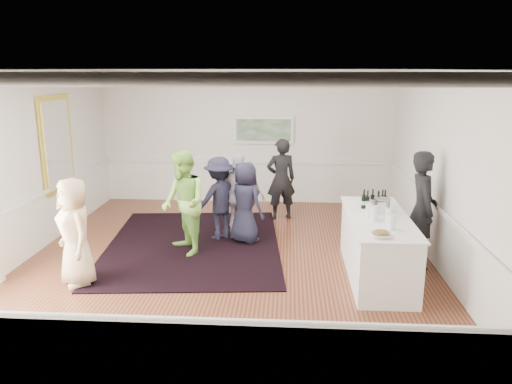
# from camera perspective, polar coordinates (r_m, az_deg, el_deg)

# --- Properties ---
(floor) EXTENTS (8.00, 8.00, 0.00)m
(floor) POSITION_cam_1_polar(r_m,az_deg,el_deg) (8.66, -3.21, -7.85)
(floor) COLOR brown
(floor) RESTS_ON ground
(ceiling) EXTENTS (7.00, 8.00, 0.02)m
(ceiling) POSITION_cam_1_polar(r_m,az_deg,el_deg) (8.04, -3.53, 13.83)
(ceiling) COLOR white
(ceiling) RESTS_ON wall_back
(wall_left) EXTENTS (0.02, 8.00, 3.20)m
(wall_left) POSITION_cam_1_polar(r_m,az_deg,el_deg) (9.31, -25.30, 2.62)
(wall_left) COLOR white
(wall_left) RESTS_ON floor
(wall_right) EXTENTS (0.02, 8.00, 3.20)m
(wall_right) POSITION_cam_1_polar(r_m,az_deg,el_deg) (8.51, 20.73, 2.12)
(wall_right) COLOR white
(wall_right) RESTS_ON floor
(wall_back) EXTENTS (7.00, 0.02, 3.20)m
(wall_back) POSITION_cam_1_polar(r_m,az_deg,el_deg) (12.13, -1.04, 6.31)
(wall_back) COLOR white
(wall_back) RESTS_ON floor
(wall_front) EXTENTS (7.00, 0.02, 3.20)m
(wall_front) POSITION_cam_1_polar(r_m,az_deg,el_deg) (4.41, -9.80, -7.73)
(wall_front) COLOR white
(wall_front) RESTS_ON floor
(wainscoting) EXTENTS (7.00, 8.00, 1.00)m
(wainscoting) POSITION_cam_1_polar(r_m,az_deg,el_deg) (8.49, -3.26, -4.71)
(wainscoting) COLOR white
(wainscoting) RESTS_ON floor
(mirror) EXTENTS (0.05, 1.25, 1.85)m
(mirror) POSITION_cam_1_polar(r_m,az_deg,el_deg) (10.39, -21.78, 5.14)
(mirror) COLOR yellow
(mirror) RESTS_ON wall_left
(landscape_painting) EXTENTS (1.44, 0.06, 0.66)m
(landscape_painting) POSITION_cam_1_polar(r_m,az_deg,el_deg) (12.03, 0.85, 7.11)
(landscape_painting) COLOR white
(landscape_painting) RESTS_ON wall_back
(area_rug) EXTENTS (3.51, 4.40, 0.02)m
(area_rug) POSITION_cam_1_polar(r_m,az_deg,el_deg) (9.46, -7.14, -5.96)
(area_rug) COLOR black
(area_rug) RESTS_ON floor
(serving_table) EXTENTS (0.93, 2.44, 0.99)m
(serving_table) POSITION_cam_1_polar(r_m,az_deg,el_deg) (8.09, 13.65, -6.07)
(serving_table) COLOR white
(serving_table) RESTS_ON floor
(bartender) EXTENTS (0.47, 0.71, 1.94)m
(bartender) POSITION_cam_1_polar(r_m,az_deg,el_deg) (8.57, 18.45, -1.95)
(bartender) COLOR black
(bartender) RESTS_ON floor
(guest_tan) EXTENTS (0.93, 0.96, 1.66)m
(guest_tan) POSITION_cam_1_polar(r_m,az_deg,el_deg) (7.97, -19.99, -4.32)
(guest_tan) COLOR #CFAF81
(guest_tan) RESTS_ON floor
(guest_green) EXTENTS (1.07, 1.13, 1.85)m
(guest_green) POSITION_cam_1_polar(r_m,az_deg,el_deg) (8.81, -8.27, -1.25)
(guest_green) COLOR #92D856
(guest_green) RESTS_ON floor
(guest_lilac) EXTENTS (1.04, 0.59, 1.66)m
(guest_lilac) POSITION_cam_1_polar(r_m,az_deg,el_deg) (9.53, -1.88, -0.52)
(guest_lilac) COLOR silver
(guest_lilac) RESTS_ON floor
(guest_dark_a) EXTENTS (1.18, 1.10, 1.60)m
(guest_dark_a) POSITION_cam_1_polar(r_m,az_deg,el_deg) (9.53, -4.21, -0.74)
(guest_dark_a) COLOR #1C1C2F
(guest_dark_a) RESTS_ON floor
(guest_dark_b) EXTENTS (0.73, 0.58, 1.76)m
(guest_dark_b) POSITION_cam_1_polar(r_m,az_deg,el_deg) (10.82, 2.88, 1.49)
(guest_dark_b) COLOR black
(guest_dark_b) RESTS_ON floor
(guest_navy) EXTENTS (0.90, 0.84, 1.54)m
(guest_navy) POSITION_cam_1_polar(r_m,az_deg,el_deg) (9.33, -1.21, -1.23)
(guest_navy) COLOR #1C1C2F
(guest_navy) RESTS_ON floor
(wine_bottles) EXTENTS (0.43, 0.24, 0.31)m
(wine_bottles) POSITION_cam_1_polar(r_m,az_deg,el_deg) (8.38, 13.33, -0.73)
(wine_bottles) COLOR black
(wine_bottles) RESTS_ON serving_table
(juice_pitchers) EXTENTS (0.37, 0.68, 0.24)m
(juice_pitchers) POSITION_cam_1_polar(r_m,az_deg,el_deg) (7.60, 14.10, -2.55)
(juice_pitchers) COLOR #5CA53A
(juice_pitchers) RESTS_ON serving_table
(ice_bucket) EXTENTS (0.26, 0.26, 0.25)m
(ice_bucket) POSITION_cam_1_polar(r_m,az_deg,el_deg) (8.08, 14.19, -1.63)
(ice_bucket) COLOR silver
(ice_bucket) RESTS_ON serving_table
(nut_bowl) EXTENTS (0.28, 0.28, 0.07)m
(nut_bowl) POSITION_cam_1_polar(r_m,az_deg,el_deg) (7.00, 14.14, -4.69)
(nut_bowl) COLOR white
(nut_bowl) RESTS_ON serving_table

